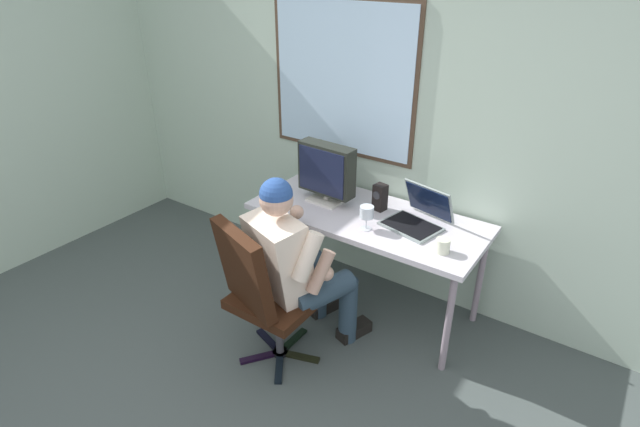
{
  "coord_description": "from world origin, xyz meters",
  "views": [
    {
      "loc": [
        1.6,
        -0.87,
        2.3
      ],
      "look_at": [
        0.06,
        1.36,
        0.87
      ],
      "focal_mm": 28.11,
      "sensor_mm": 36.0,
      "label": 1
    }
  ],
  "objects_px": {
    "desk_speaker": "(380,197)",
    "desk": "(367,222)",
    "person_seated": "(296,262)",
    "crt_monitor": "(326,171)",
    "office_chair": "(261,288)",
    "laptop": "(419,215)",
    "coffee_mug": "(443,246)",
    "wine_glass": "(367,213)"
  },
  "relations": [
    {
      "from": "office_chair",
      "to": "person_seated",
      "type": "bearing_deg",
      "value": 73.81
    },
    {
      "from": "person_seated",
      "to": "office_chair",
      "type": "bearing_deg",
      "value": -106.19
    },
    {
      "from": "office_chair",
      "to": "coffee_mug",
      "type": "distance_m",
      "value": 1.08
    },
    {
      "from": "crt_monitor",
      "to": "coffee_mug",
      "type": "xyz_separation_m",
      "value": [
        0.93,
        -0.18,
        -0.19
      ]
    },
    {
      "from": "desk",
      "to": "crt_monitor",
      "type": "bearing_deg",
      "value": 177.55
    },
    {
      "from": "person_seated",
      "to": "crt_monitor",
      "type": "distance_m",
      "value": 0.73
    },
    {
      "from": "desk",
      "to": "wine_glass",
      "type": "bearing_deg",
      "value": -62.44
    },
    {
      "from": "person_seated",
      "to": "crt_monitor",
      "type": "relative_size",
      "value": 2.93
    },
    {
      "from": "person_seated",
      "to": "wine_glass",
      "type": "relative_size",
      "value": 7.72
    },
    {
      "from": "office_chair",
      "to": "crt_monitor",
      "type": "height_order",
      "value": "crt_monitor"
    },
    {
      "from": "crt_monitor",
      "to": "wine_glass",
      "type": "relative_size",
      "value": 2.64
    },
    {
      "from": "crt_monitor",
      "to": "coffee_mug",
      "type": "distance_m",
      "value": 0.97
    },
    {
      "from": "desk_speaker",
      "to": "desk",
      "type": "bearing_deg",
      "value": -105.5
    },
    {
      "from": "person_seated",
      "to": "wine_glass",
      "type": "xyz_separation_m",
      "value": [
        0.23,
        0.43,
        0.21
      ]
    },
    {
      "from": "desk",
      "to": "crt_monitor",
      "type": "relative_size",
      "value": 3.8
    },
    {
      "from": "desk",
      "to": "coffee_mug",
      "type": "bearing_deg",
      "value": -15.28
    },
    {
      "from": "laptop",
      "to": "desk_speaker",
      "type": "xyz_separation_m",
      "value": [
        -0.3,
        0.03,
        0.03
      ]
    },
    {
      "from": "person_seated",
      "to": "crt_monitor",
      "type": "xyz_separation_m",
      "value": [
        -0.2,
        0.62,
        0.33
      ]
    },
    {
      "from": "crt_monitor",
      "to": "person_seated",
      "type": "bearing_deg",
      "value": -72.04
    },
    {
      "from": "desk",
      "to": "person_seated",
      "type": "relative_size",
      "value": 1.3
    },
    {
      "from": "crt_monitor",
      "to": "coffee_mug",
      "type": "bearing_deg",
      "value": -10.73
    },
    {
      "from": "crt_monitor",
      "to": "office_chair",
      "type": "bearing_deg",
      "value": -81.49
    },
    {
      "from": "laptop",
      "to": "office_chair",
      "type": "bearing_deg",
      "value": -120.36
    },
    {
      "from": "desk_speaker",
      "to": "laptop",
      "type": "bearing_deg",
      "value": -6.09
    },
    {
      "from": "desk",
      "to": "wine_glass",
      "type": "distance_m",
      "value": 0.26
    },
    {
      "from": "office_chair",
      "to": "desk_speaker",
      "type": "relative_size",
      "value": 5.41
    },
    {
      "from": "office_chair",
      "to": "wine_glass",
      "type": "height_order",
      "value": "office_chair"
    },
    {
      "from": "wine_glass",
      "to": "coffee_mug",
      "type": "xyz_separation_m",
      "value": [
        0.5,
        0.01,
        -0.07
      ]
    },
    {
      "from": "desk_speaker",
      "to": "coffee_mug",
      "type": "bearing_deg",
      "value": -25.89
    },
    {
      "from": "desk",
      "to": "coffee_mug",
      "type": "xyz_separation_m",
      "value": [
        0.59,
        -0.16,
        0.1
      ]
    },
    {
      "from": "person_seated",
      "to": "coffee_mug",
      "type": "bearing_deg",
      "value": 31.11
    },
    {
      "from": "desk",
      "to": "crt_monitor",
      "type": "xyz_separation_m",
      "value": [
        -0.34,
        0.01,
        0.29
      ]
    },
    {
      "from": "desk",
      "to": "laptop",
      "type": "xyz_separation_m",
      "value": [
        0.33,
        0.08,
        0.12
      ]
    },
    {
      "from": "office_chair",
      "to": "laptop",
      "type": "distance_m",
      "value": 1.1
    },
    {
      "from": "wine_glass",
      "to": "coffee_mug",
      "type": "bearing_deg",
      "value": 1.14
    },
    {
      "from": "desk",
      "to": "person_seated",
      "type": "xyz_separation_m",
      "value": [
        -0.14,
        -0.6,
        -0.04
      ]
    },
    {
      "from": "desk",
      "to": "person_seated",
      "type": "distance_m",
      "value": 0.62
    },
    {
      "from": "crt_monitor",
      "to": "wine_glass",
      "type": "xyz_separation_m",
      "value": [
        0.43,
        -0.19,
        -0.12
      ]
    },
    {
      "from": "wine_glass",
      "to": "coffee_mug",
      "type": "distance_m",
      "value": 0.51
    },
    {
      "from": "office_chair",
      "to": "desk",
      "type": "bearing_deg",
      "value": 76.13
    },
    {
      "from": "crt_monitor",
      "to": "coffee_mug",
      "type": "height_order",
      "value": "crt_monitor"
    },
    {
      "from": "wine_glass",
      "to": "desk_speaker",
      "type": "height_order",
      "value": "desk_speaker"
    }
  ]
}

